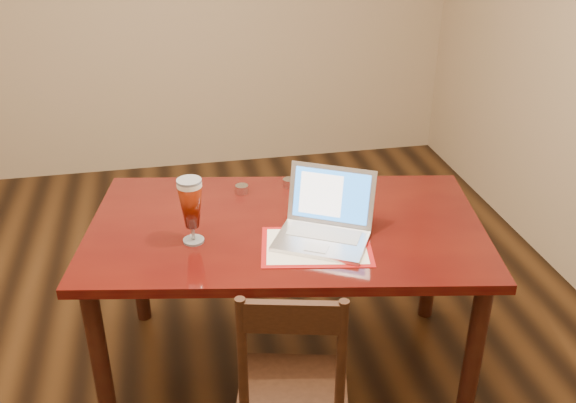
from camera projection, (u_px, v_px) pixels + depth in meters
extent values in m
plane|color=black|center=(179.00, 386.00, 2.97)|extent=(5.00, 5.00, 0.00)
cube|color=#440E09|center=(286.00, 228.00, 2.74)|extent=(1.81, 1.22, 0.04)
cylinder|color=black|center=(100.00, 362.00, 2.57)|extent=(0.07, 0.07, 0.74)
cylinder|color=black|center=(473.00, 358.00, 2.59)|extent=(0.07, 0.07, 0.74)
cylinder|color=black|center=(137.00, 258.00, 3.25)|extent=(0.07, 0.07, 0.74)
cylinder|color=black|center=(432.00, 255.00, 3.27)|extent=(0.07, 0.07, 0.74)
cube|color=#9C0E0E|center=(316.00, 246.00, 2.56)|extent=(0.49, 0.39, 0.00)
cube|color=white|center=(316.00, 246.00, 2.56)|extent=(0.44, 0.34, 0.00)
cube|color=silver|center=(321.00, 241.00, 2.58)|extent=(0.44, 0.39, 0.02)
cube|color=#B6B6BA|center=(324.00, 233.00, 2.62)|extent=(0.31, 0.24, 0.00)
cube|color=silver|center=(317.00, 248.00, 2.52)|extent=(0.11, 0.10, 0.00)
cube|color=silver|center=(331.00, 196.00, 2.65)|extent=(0.35, 0.24, 0.24)
cube|color=blue|center=(331.00, 196.00, 2.65)|extent=(0.31, 0.20, 0.20)
cube|color=white|center=(321.00, 194.00, 2.66)|extent=(0.18, 0.13, 0.17)
cylinder|color=silver|center=(194.00, 240.00, 2.60)|extent=(0.09, 0.09, 0.01)
cylinder|color=silver|center=(193.00, 233.00, 2.58)|extent=(0.01, 0.01, 0.06)
cylinder|color=beige|center=(189.00, 184.00, 2.48)|extent=(0.10, 0.10, 0.02)
cylinder|color=silver|center=(189.00, 181.00, 2.48)|extent=(0.10, 0.10, 0.01)
cylinder|color=silver|center=(242.00, 189.00, 2.98)|extent=(0.06, 0.06, 0.04)
cylinder|color=silver|center=(289.00, 183.00, 3.04)|extent=(0.06, 0.06, 0.04)
cube|color=black|center=(293.00, 393.00, 2.37)|extent=(0.48, 0.46, 0.04)
cylinder|color=black|center=(243.00, 362.00, 2.11)|extent=(0.03, 0.03, 0.51)
cylinder|color=black|center=(341.00, 365.00, 2.10)|extent=(0.03, 0.03, 0.51)
cube|color=black|center=(292.00, 317.00, 2.01)|extent=(0.32, 0.10, 0.11)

